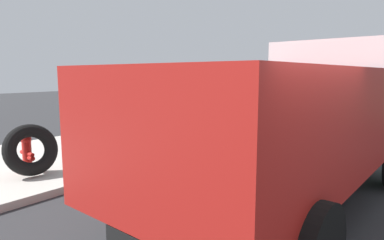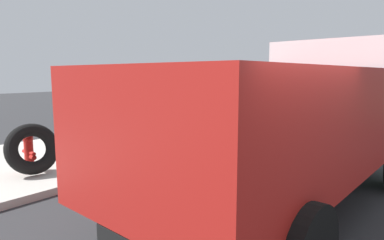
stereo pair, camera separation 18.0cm
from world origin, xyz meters
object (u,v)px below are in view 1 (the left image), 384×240
object	(u,v)px
loose_tire	(31,150)
dump_truck_red	(297,114)
fire_hydrant	(27,152)
stop_sign	(135,95)

from	to	relation	value
loose_tire	dump_truck_red	size ratio (longest dim) A/B	0.16
fire_hydrant	loose_tire	size ratio (longest dim) A/B	0.77
loose_tire	dump_truck_red	xyz separation A→B (m)	(2.39, -4.80, 0.89)
loose_tire	stop_sign	xyz separation A→B (m)	(2.41, -0.58, 1.06)
fire_hydrant	dump_truck_red	bearing A→B (deg)	-65.76
fire_hydrant	loose_tire	world-z (taller)	loose_tire
fire_hydrant	stop_sign	size ratio (longest dim) A/B	0.36
loose_tire	stop_sign	distance (m)	2.70
loose_tire	stop_sign	size ratio (longest dim) A/B	0.47
loose_tire	dump_truck_red	distance (m)	5.44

